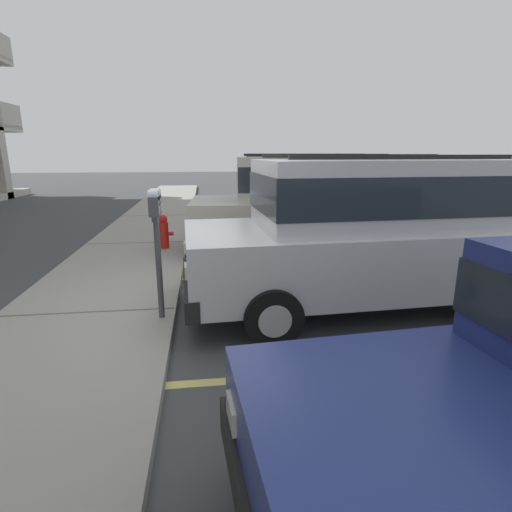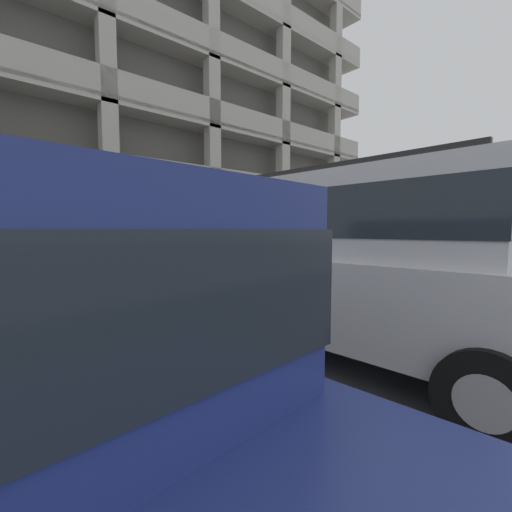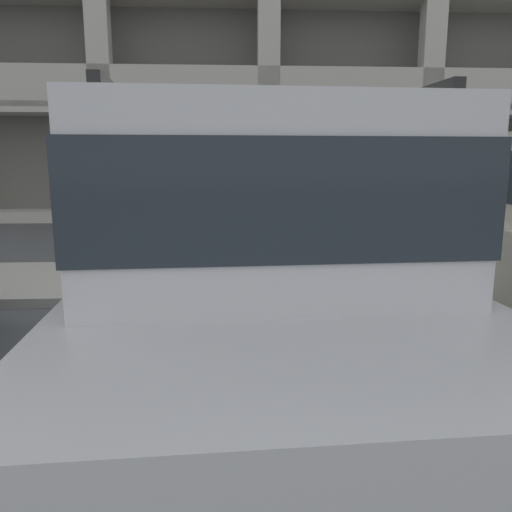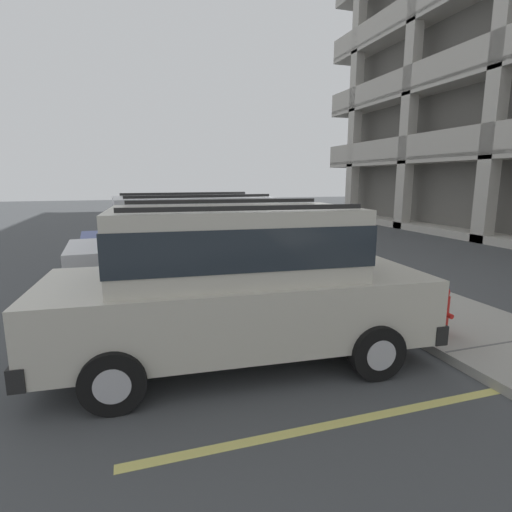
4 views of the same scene
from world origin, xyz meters
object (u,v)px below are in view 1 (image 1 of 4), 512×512
(parking_meter_near, at_px, (156,224))
(fire_hydrant, at_px, (164,232))
(dark_hatchback, at_px, (308,201))
(silver_suv, at_px, (369,229))

(parking_meter_near, height_order, fire_hydrant, parking_meter_near)
(dark_hatchback, xyz_separation_m, parking_meter_near, (-3.37, 2.66, 0.18))
(silver_suv, bearing_deg, parking_meter_near, 93.24)
(dark_hatchback, height_order, fire_hydrant, dark_hatchback)
(silver_suv, relative_size, fire_hydrant, 6.96)
(silver_suv, distance_m, fire_hydrant, 4.56)
(fire_hydrant, bearing_deg, silver_suv, -138.71)
(fire_hydrant, bearing_deg, parking_meter_near, -175.39)
(dark_hatchback, height_order, parking_meter_near, dark_hatchback)
(parking_meter_near, xyz_separation_m, fire_hydrant, (3.68, 0.30, -0.80))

